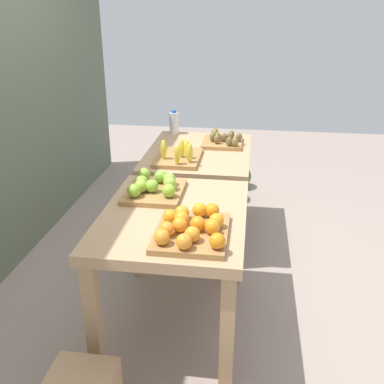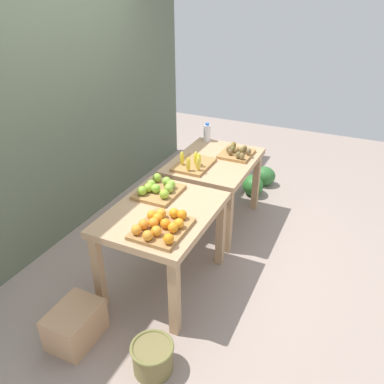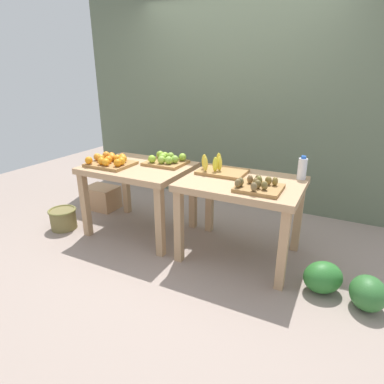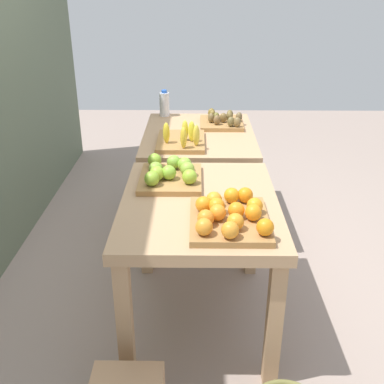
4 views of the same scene
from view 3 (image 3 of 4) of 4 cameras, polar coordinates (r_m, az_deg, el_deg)
name	(u,v)px [view 3 (image 3 of 4)]	position (r m, az deg, el deg)	size (l,w,h in m)	color
ground_plane	(187,241)	(3.34, -0.93, -8.84)	(8.00, 8.00, 0.00)	gray
back_wall	(237,85)	(4.16, 8.10, 18.36)	(4.40, 0.12, 3.00)	#5E6A53
display_table_left	(139,175)	(3.37, -9.47, 2.95)	(1.04, 0.80, 0.75)	tan
display_table_right	(242,192)	(2.88, 8.92, -0.04)	(1.04, 0.80, 0.75)	tan
orange_bin	(110,161)	(3.38, -14.44, 5.37)	(0.46, 0.37, 0.11)	#A47642
apple_bin	(166,160)	(3.33, -4.65, 5.71)	(0.40, 0.34, 0.11)	#A47642
banana_crate	(220,169)	(3.02, 5.00, 4.05)	(0.44, 0.32, 0.17)	#A47642
kiwi_bin	(258,186)	(2.62, 11.72, 1.09)	(0.36, 0.33, 0.10)	#A47642
water_bottle	(302,168)	(2.98, 19.12, 4.01)	(0.08, 0.08, 0.21)	silver
watermelon_pile	(344,285)	(2.77, 25.53, -14.73)	(0.67, 0.42, 0.25)	#306C30
wicker_basket	(63,218)	(3.84, -22.05, -4.37)	(0.30, 0.30, 0.23)	olive
cardboard_produce_box	(102,197)	(4.25, -15.79, -0.94)	(0.40, 0.30, 0.28)	tan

